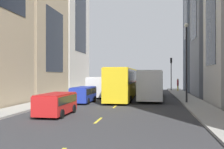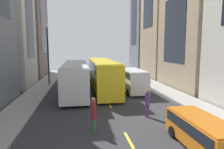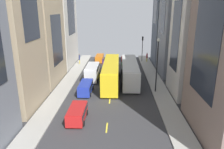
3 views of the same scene
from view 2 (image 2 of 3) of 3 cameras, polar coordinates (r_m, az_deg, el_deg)
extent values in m
plane|color=#333335|center=(24.85, -3.04, -4.20)|extent=(41.33, 41.33, 0.00)
cube|color=#9E9B93|center=(25.16, -20.14, -4.33)|extent=(2.48, 44.00, 0.15)
cube|color=#9E9B93|center=(26.65, 13.06, -3.43)|extent=(2.48, 44.00, 0.15)
cube|color=yellow|center=(11.64, 4.78, -17.92)|extent=(0.16, 2.00, 0.01)
cube|color=yellow|center=(18.09, -0.63, -8.58)|extent=(0.16, 2.00, 0.01)
cube|color=yellow|center=(24.84, -3.04, -4.19)|extent=(0.16, 2.00, 0.01)
cube|color=yellow|center=(31.70, -4.41, -1.69)|extent=(0.16, 2.00, 0.01)
cube|color=yellow|center=(38.61, -5.28, -0.07)|extent=(0.16, 2.00, 0.01)
cube|color=yellow|center=(45.55, -5.89, 1.05)|extent=(0.16, 2.00, 0.01)
cube|color=#7A665B|center=(40.66, -25.15, 12.75)|extent=(8.98, 10.49, 18.57)
cube|color=#1E232D|center=(40.66, -25.15, 12.75)|extent=(9.07, 5.77, 10.21)
cube|color=tan|center=(27.93, 23.79, 11.26)|extent=(7.08, 10.02, 14.35)
cube|color=#1E232D|center=(27.93, 23.79, 11.26)|extent=(7.15, 5.51, 7.89)
cube|color=slate|center=(45.81, 12.44, 16.91)|extent=(9.86, 7.29, 25.43)
cube|color=#1E232D|center=(45.81, 12.44, 16.91)|extent=(9.95, 4.01, 13.99)
cube|color=silver|center=(23.00, -10.24, -0.76)|extent=(2.55, 12.85, 3.00)
cube|color=black|center=(22.90, -10.29, 1.35)|extent=(2.60, 11.82, 1.20)
cube|color=beige|center=(22.84, -10.33, 3.07)|extent=(2.45, 12.34, 0.08)
cylinder|color=black|center=(27.18, -12.51, -2.30)|extent=(0.46, 1.00, 1.00)
cylinder|color=black|center=(27.14, -7.56, -2.20)|extent=(0.46, 1.00, 1.00)
cylinder|color=black|center=(19.38, -13.84, -6.20)|extent=(0.46, 1.00, 1.00)
cylinder|color=black|center=(19.33, -6.85, -6.08)|extent=(0.46, 1.00, 1.00)
cube|color=yellow|center=(24.29, -2.75, -0.02)|extent=(2.45, 13.87, 3.30)
cube|color=black|center=(24.19, -2.77, 1.99)|extent=(2.50, 12.76, 1.48)
cube|color=gold|center=(24.13, -2.78, 3.96)|extent=(2.35, 13.32, 0.08)
cylinder|color=black|center=(28.65, -5.95, -1.91)|extent=(0.44, 0.76, 0.76)
cylinder|color=black|center=(28.86, -1.47, -1.81)|extent=(0.44, 0.76, 0.76)
cylinder|color=black|center=(20.23, -4.54, -5.79)|extent=(0.44, 0.76, 0.76)
cylinder|color=black|center=(20.52, 1.78, -5.58)|extent=(0.44, 0.76, 0.76)
cube|color=white|center=(23.22, 6.01, -1.67)|extent=(2.05, 5.72, 2.30)
cube|color=black|center=(23.11, 6.04, 0.18)|extent=(2.09, 5.26, 0.69)
cube|color=silver|center=(23.06, 6.05, 1.25)|extent=(1.97, 5.49, 0.08)
cylinder|color=black|center=(24.87, 2.81, -3.35)|extent=(0.37, 0.72, 0.72)
cylinder|color=black|center=(25.32, 6.99, -3.20)|extent=(0.37, 0.72, 0.72)
cylinder|color=black|center=(21.48, 4.78, -5.07)|extent=(0.37, 0.72, 0.72)
cylinder|color=black|center=(22.00, 9.57, -4.85)|extent=(0.37, 0.72, 0.72)
cube|color=orange|center=(11.39, 24.01, -14.68)|extent=(1.75, 4.59, 1.30)
cube|color=black|center=(11.28, 24.10, -13.14)|extent=(1.78, 4.23, 0.54)
cube|color=#BE6115|center=(11.16, 24.19, -11.39)|extent=(1.68, 4.41, 0.08)
cylinder|color=black|center=(12.34, 16.89, -15.16)|extent=(0.31, 0.62, 0.62)
cylinder|color=black|center=(13.09, 23.43, -14.12)|extent=(0.31, 0.62, 0.62)
cube|color=red|center=(37.43, 0.04, 0.97)|extent=(1.78, 4.06, 1.29)
cube|color=black|center=(37.39, 0.04, 1.47)|extent=(1.81, 3.73, 0.54)
cube|color=#A91A1A|center=(37.36, 0.04, 2.02)|extent=(1.71, 3.90, 0.08)
cylinder|color=black|center=(38.60, -1.46, 0.41)|extent=(0.32, 0.62, 0.62)
cylinder|color=black|center=(38.85, 0.93, 0.45)|extent=(0.32, 0.62, 0.62)
cylinder|color=black|center=(36.13, -0.92, -0.07)|extent=(0.32, 0.62, 0.62)
cylinder|color=black|center=(36.40, 1.63, -0.01)|extent=(0.32, 0.62, 0.62)
cube|color=#2338AD|center=(29.60, 3.09, -0.65)|extent=(1.71, 4.38, 1.37)
cube|color=black|center=(29.55, 3.09, 0.01)|extent=(1.75, 4.03, 0.58)
cube|color=navy|center=(29.51, 3.10, 0.74)|extent=(1.65, 4.21, 0.08)
cylinder|color=black|center=(30.84, 1.11, -1.35)|extent=(0.31, 0.62, 0.62)
cylinder|color=black|center=(31.16, 3.97, -1.27)|extent=(0.31, 0.62, 0.62)
cylinder|color=black|center=(28.21, 2.10, -2.17)|extent=(0.31, 0.62, 0.62)
cylinder|color=black|center=(28.56, 5.21, -2.08)|extent=(0.31, 0.62, 0.62)
cylinder|color=#593372|center=(15.19, 9.91, -10.27)|extent=(0.26, 0.26, 0.80)
cylinder|color=#593372|center=(14.95, 9.98, -6.95)|extent=(0.35, 0.35, 1.01)
sphere|color=#8C6647|center=(14.80, 10.04, -4.60)|extent=(0.24, 0.24, 0.24)
cylinder|color=#336B38|center=(12.50, -5.14, -14.12)|extent=(0.23, 0.23, 0.80)
cylinder|color=maroon|center=(12.19, -5.19, -10.05)|extent=(0.31, 0.31, 1.06)
sphere|color=#8C6647|center=(12.01, -5.23, -7.08)|extent=(0.25, 0.25, 0.25)
cylinder|color=black|center=(28.24, -17.59, 4.80)|extent=(0.18, 0.18, 7.47)
sphere|color=silver|center=(28.36, -17.90, 12.72)|extent=(0.44, 0.44, 0.44)
camera|label=1|loc=(53.57, -10.08, 4.97)|focal=40.10mm
camera|label=3|loc=(58.64, -8.06, 14.12)|focal=34.60mm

